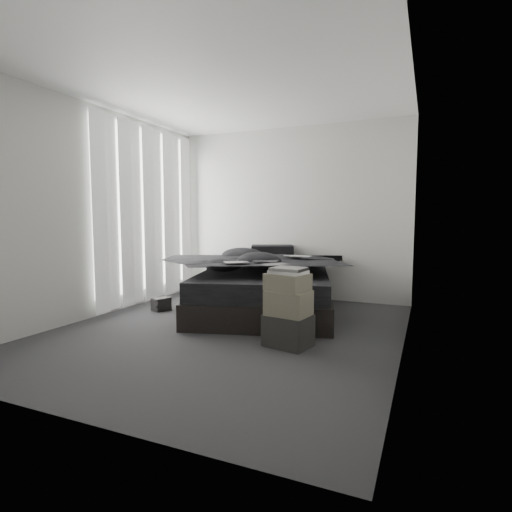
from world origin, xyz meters
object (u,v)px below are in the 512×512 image
at_px(laptop, 296,251).
at_px(box_lower, 288,330).
at_px(side_stand, 218,276).
at_px(bed, 265,300).

distance_m(laptop, box_lower, 1.58).
bearing_deg(side_stand, laptop, -18.44).
xyz_separation_m(laptop, box_lower, (0.37, -1.39, -0.65)).
bearing_deg(laptop, bed, -154.50).
relative_size(bed, laptop, 6.24).
bearing_deg(box_lower, side_stand, 133.87).
height_order(bed, side_stand, side_stand).
bearing_deg(box_lower, laptop, 104.77).
height_order(side_stand, box_lower, side_stand).
bearing_deg(bed, side_stand, 133.04).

